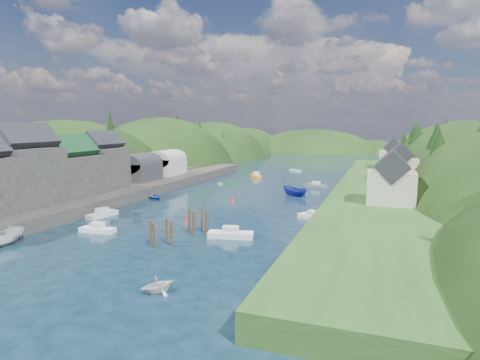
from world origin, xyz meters
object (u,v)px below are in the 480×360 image
at_px(piling_cluster_far, 198,223).
at_px(channel_buoy_near, 186,219).
at_px(piling_cluster_near, 161,235).
at_px(channel_buoy_far, 232,200).

relative_size(piling_cluster_far, channel_buoy_near, 3.47).
height_order(piling_cluster_near, channel_buoy_near, piling_cluster_near).
bearing_deg(channel_buoy_near, piling_cluster_far, -48.27).
distance_m(piling_cluster_far, channel_buoy_far, 21.47).
bearing_deg(channel_buoy_far, piling_cluster_near, -87.42).
xyz_separation_m(piling_cluster_near, channel_buoy_far, (-1.24, 27.62, -0.76)).
height_order(piling_cluster_near, piling_cluster_far, piling_cluster_far).
bearing_deg(channel_buoy_near, piling_cluster_near, -78.29).
relative_size(piling_cluster_far, channel_buoy_far, 3.47).
distance_m(piling_cluster_near, channel_buoy_far, 27.66).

